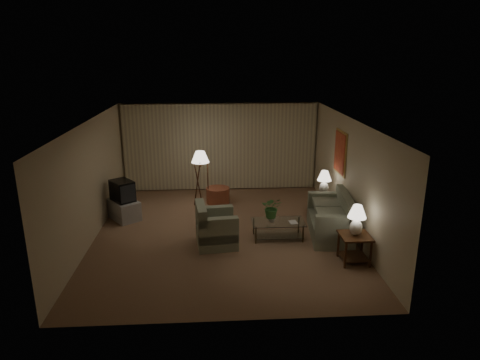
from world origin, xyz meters
name	(u,v)px	position (x,y,z in m)	size (l,w,h in m)	color
ground	(223,233)	(0.00, 0.00, 0.00)	(7.00, 7.00, 0.00)	#986C54
room_shell	(222,148)	(0.02, 1.51, 1.75)	(6.04, 7.02, 2.72)	beige
sofa	(330,219)	(2.50, -0.28, 0.39)	(1.98, 1.31, 0.79)	gray
armchair	(216,229)	(-0.17, -0.62, 0.38)	(1.11, 1.07, 0.77)	gray
side_table_near	(355,243)	(2.65, -1.63, 0.42)	(0.61, 0.61, 0.60)	#331B0E
side_table_far	(323,201)	(2.65, 0.97, 0.40)	(0.52, 0.43, 0.60)	#331B0E
table_lamp_near	(357,218)	(2.65, -1.63, 0.98)	(0.37, 0.37, 0.65)	white
table_lamp_far	(324,180)	(2.65, 0.97, 0.97)	(0.37, 0.37, 0.63)	white
coffee_table	(278,227)	(1.26, -0.38, 0.28)	(1.22, 0.66, 0.41)	silver
tv_cabinet	(124,210)	(-2.55, 1.07, 0.25)	(0.98, 1.04, 0.50)	#B0B0B3
crt_tv	(122,191)	(-2.55, 1.07, 0.77)	(0.73, 0.76, 0.53)	black
floor_lamp	(201,177)	(-0.57, 2.09, 0.80)	(0.50, 0.50, 1.53)	#331B0E
ottoman	(218,195)	(-0.10, 2.15, 0.22)	(0.66, 0.66, 0.44)	#994F33
vase	(272,218)	(1.11, -0.38, 0.50)	(0.16, 0.16, 0.16)	white
flowers	(272,205)	(1.11, -0.38, 0.83)	(0.46, 0.40, 0.51)	#377333
book	(290,223)	(1.51, -0.48, 0.42)	(0.17, 0.24, 0.02)	olive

